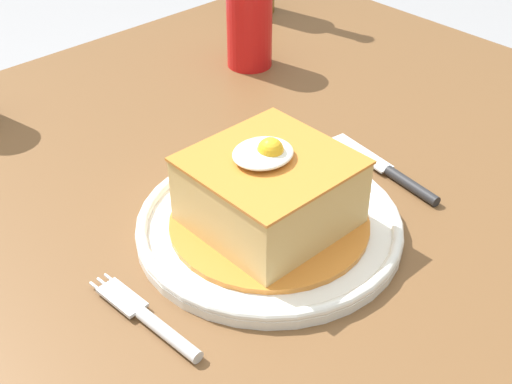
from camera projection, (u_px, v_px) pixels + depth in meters
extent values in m
cube|color=brown|center=(190.00, 260.00, 0.70)|extent=(1.33, 1.00, 0.04)
cylinder|color=brown|center=(290.00, 170.00, 1.49)|extent=(0.07, 0.07, 0.70)
cylinder|color=white|center=(269.00, 228.00, 0.70)|extent=(0.27, 0.27, 0.01)
torus|color=white|center=(269.00, 222.00, 0.70)|extent=(0.27, 0.27, 0.01)
cylinder|color=orange|center=(269.00, 222.00, 0.70)|extent=(0.20, 0.20, 0.01)
cube|color=#DBB770|center=(270.00, 192.00, 0.68)|extent=(0.14, 0.14, 0.07)
cube|color=orange|center=(270.00, 161.00, 0.66)|extent=(0.14, 0.14, 0.00)
ellipsoid|color=white|center=(263.00, 153.00, 0.65)|extent=(0.06, 0.06, 0.01)
sphere|color=yellow|center=(270.00, 151.00, 0.65)|extent=(0.03, 0.03, 0.03)
cylinder|color=silver|center=(169.00, 334.00, 0.59)|extent=(0.02, 0.08, 0.01)
cube|color=silver|center=(122.00, 298.00, 0.62)|extent=(0.03, 0.05, 0.00)
cylinder|color=silver|center=(112.00, 280.00, 0.64)|extent=(0.00, 0.03, 0.00)
cylinder|color=silver|center=(105.00, 284.00, 0.64)|extent=(0.00, 0.03, 0.00)
cylinder|color=silver|center=(98.00, 289.00, 0.63)|extent=(0.00, 0.03, 0.00)
cylinder|color=#262628|center=(412.00, 186.00, 0.76)|extent=(0.02, 0.08, 0.01)
cube|color=silver|center=(361.00, 153.00, 0.82)|extent=(0.03, 0.09, 0.00)
cylinder|color=red|center=(249.00, 26.00, 0.99)|extent=(0.07, 0.07, 0.12)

